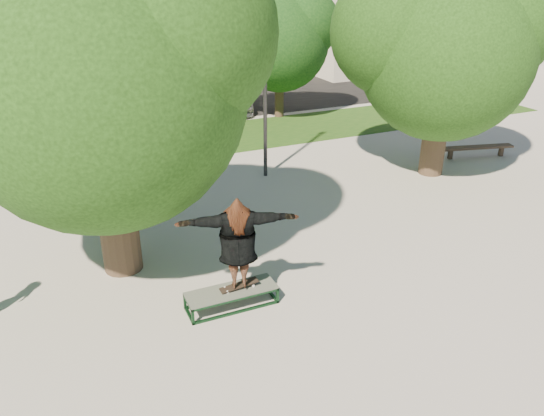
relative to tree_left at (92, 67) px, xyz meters
name	(u,v)px	position (x,y,z in m)	size (l,w,h in m)	color
ground	(311,250)	(4.29, -1.09, -4.42)	(120.00, 120.00, 0.00)	#A4A097
grass_strip	(220,138)	(5.29, 8.41, -4.41)	(30.00, 4.00, 0.02)	#174313
asphalt_strip	(157,104)	(4.29, 14.91, -4.42)	(40.00, 8.00, 0.01)	black
tree_left	(92,67)	(0.00, 0.00, 0.00)	(6.96, 5.95, 7.12)	#38281E
tree_right	(443,43)	(10.21, 1.99, -0.33)	(6.24, 5.33, 6.51)	#38281E
bg_tree_mid	(143,27)	(3.22, 10.98, -0.41)	(5.76, 4.92, 6.24)	#38281E
bg_tree_right	(277,35)	(8.73, 10.47, -0.93)	(5.04, 4.31, 5.43)	#38281E
lamppost	(265,77)	(5.29, 3.91, -1.27)	(0.25, 0.15, 6.11)	#2D2D30
side_building	(395,1)	(22.29, 20.91, -0.42)	(15.00, 10.00, 8.00)	silver
grind_box	(232,298)	(1.79, -2.45, -4.23)	(1.80, 0.60, 0.38)	#103219
skater_rig	(238,243)	(1.96, -2.45, -3.03)	(2.39, 1.24, 1.95)	white
bench	(477,148)	(12.79, 2.50, -4.08)	(2.65, 1.00, 0.41)	#453529
car_dark	(157,99)	(3.79, 12.52, -3.61)	(1.71, 4.91, 1.62)	black
car_grey	(116,96)	(2.29, 14.05, -3.63)	(2.64, 5.72, 1.59)	#4F4F53
car_silver_b	(222,95)	(6.93, 12.75, -3.74)	(1.92, 4.73, 1.37)	#AEAEB3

